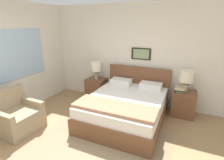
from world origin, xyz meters
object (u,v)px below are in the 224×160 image
object	(u,v)px
bed	(126,107)
nightstand_by_door	(183,103)
table_lamp_by_door	(186,78)
nightstand_near_window	(96,89)
table_lamp_near_window	(96,67)
armchair	(17,117)

from	to	relation	value
bed	nightstand_by_door	distance (m)	1.40
nightstand_by_door	table_lamp_by_door	xyz separation A→B (m)	(-0.01, -0.01, 0.64)
bed	nightstand_near_window	size ratio (longest dim) A/B	3.31
nightstand_near_window	table_lamp_near_window	world-z (taller)	table_lamp_near_window
armchair	table_lamp_near_window	size ratio (longest dim) A/B	1.71
bed	table_lamp_by_door	distance (m)	1.52
bed	armchair	bearing A→B (deg)	-145.73
nightstand_near_window	table_lamp_by_door	size ratio (longest dim) A/B	1.22
table_lamp_by_door	nightstand_near_window	bearing A→B (deg)	179.71
nightstand_by_door	nightstand_near_window	bearing A→B (deg)	180.00
nightstand_by_door	table_lamp_by_door	world-z (taller)	table_lamp_by_door
bed	table_lamp_by_door	world-z (taller)	table_lamp_by_door
armchair	nightstand_near_window	size ratio (longest dim) A/B	1.40
bed	nightstand_near_window	world-z (taller)	bed
armchair	table_lamp_near_window	bearing A→B (deg)	162.62
table_lamp_near_window	table_lamp_by_door	size ratio (longest dim) A/B	1.00
armchair	table_lamp_near_window	distance (m)	2.25
nightstand_by_door	table_lamp_near_window	world-z (taller)	table_lamp_near_window
bed	nightstand_by_door	bearing A→B (deg)	33.03
table_lamp_by_door	armchair	bearing A→B (deg)	-146.28
armchair	table_lamp_near_window	xyz separation A→B (m)	(0.72, 2.02, 0.65)
nightstand_near_window	armchair	bearing A→B (deg)	-109.02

